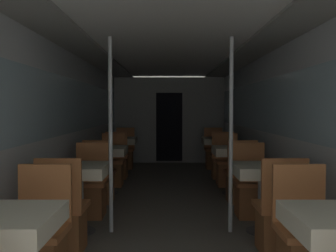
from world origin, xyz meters
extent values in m
cube|color=silver|center=(-1.37, 3.69, 1.04)|extent=(0.05, 10.17, 2.09)
cube|color=silver|center=(-1.36, 3.69, 1.37)|extent=(0.03, 9.36, 0.74)
cube|color=silver|center=(1.37, 3.69, 1.04)|extent=(0.05, 10.17, 2.09)
cube|color=silver|center=(1.36, 3.69, 1.37)|extent=(0.03, 9.36, 0.74)
cube|color=white|center=(0.00, 3.69, 2.14)|extent=(2.75, 10.17, 0.04)
cube|color=#999993|center=(-1.13, 3.69, 2.10)|extent=(0.49, 9.77, 0.03)
cube|color=#999993|center=(1.13, 3.69, 2.10)|extent=(0.49, 9.77, 0.03)
cube|color=#A8A8A3|center=(0.00, 7.72, 1.04)|extent=(2.69, 0.08, 2.09)
cube|color=black|center=(0.00, 7.67, 0.88)|extent=(0.64, 0.01, 1.67)
cube|color=#93704C|center=(-0.99, 0.70, 0.71)|extent=(0.57, 0.57, 0.02)
cube|color=beige|center=(-0.99, 0.70, 0.67)|extent=(0.61, 0.61, 0.12)
cube|color=#D17A42|center=(-0.99, 1.26, 0.42)|extent=(0.41, 0.41, 0.05)
cube|color=#D17A42|center=(-0.99, 1.45, 0.67)|extent=(0.41, 0.04, 0.45)
cylinder|color=#4C4C51|center=(-0.99, 2.53, 0.01)|extent=(0.35, 0.35, 0.01)
cylinder|color=#B7B7BC|center=(-0.99, 2.53, 0.36)|extent=(0.10, 0.10, 0.69)
cube|color=#93704C|center=(-0.99, 2.53, 0.71)|extent=(0.57, 0.57, 0.02)
cube|color=beige|center=(-0.99, 2.53, 0.67)|extent=(0.61, 0.61, 0.12)
cube|color=#9C5B31|center=(-0.99, 1.97, 0.20)|extent=(0.35, 0.35, 0.40)
cube|color=#D17A42|center=(-0.99, 1.97, 0.42)|extent=(0.41, 0.41, 0.05)
cube|color=#D17A42|center=(-0.99, 1.78, 0.67)|extent=(0.41, 0.04, 0.45)
cube|color=#9C5B31|center=(-0.99, 3.10, 0.20)|extent=(0.35, 0.35, 0.40)
cube|color=#D17A42|center=(-0.99, 3.10, 0.42)|extent=(0.41, 0.41, 0.05)
cube|color=#D17A42|center=(-0.99, 3.28, 0.67)|extent=(0.41, 0.04, 0.45)
cylinder|color=silver|center=(-0.64, 2.53, 1.04)|extent=(0.04, 0.04, 2.09)
cylinder|color=#4C4C51|center=(-0.99, 4.37, 0.01)|extent=(0.35, 0.35, 0.01)
cylinder|color=#B7B7BC|center=(-0.99, 4.37, 0.36)|extent=(0.10, 0.10, 0.69)
cube|color=#93704C|center=(-0.99, 4.37, 0.71)|extent=(0.57, 0.57, 0.02)
cube|color=beige|center=(-0.99, 4.37, 0.67)|extent=(0.61, 0.61, 0.12)
cube|color=#9C5B31|center=(-0.99, 3.80, 0.20)|extent=(0.35, 0.35, 0.40)
cube|color=#D17A42|center=(-0.99, 3.80, 0.42)|extent=(0.41, 0.41, 0.05)
cube|color=#D17A42|center=(-0.99, 3.62, 0.67)|extent=(0.41, 0.04, 0.45)
cube|color=#9C5B31|center=(-0.99, 4.93, 0.20)|extent=(0.35, 0.35, 0.40)
cube|color=#D17A42|center=(-0.99, 4.93, 0.42)|extent=(0.41, 0.41, 0.05)
cube|color=#D17A42|center=(-0.99, 5.12, 0.67)|extent=(0.41, 0.04, 0.45)
cylinder|color=#4C4C51|center=(-0.99, 6.20, 0.01)|extent=(0.35, 0.35, 0.01)
cylinder|color=#B7B7BC|center=(-0.99, 6.20, 0.36)|extent=(0.10, 0.10, 0.69)
cube|color=#93704C|center=(-0.99, 6.20, 0.71)|extent=(0.57, 0.57, 0.02)
cube|color=beige|center=(-0.99, 6.20, 0.67)|extent=(0.61, 0.61, 0.12)
cube|color=#9C5B31|center=(-0.99, 5.64, 0.20)|extent=(0.35, 0.35, 0.40)
cube|color=#D17A42|center=(-0.99, 5.64, 0.42)|extent=(0.41, 0.41, 0.05)
cube|color=#D17A42|center=(-0.99, 5.46, 0.67)|extent=(0.41, 0.04, 0.45)
cube|color=#9C5B31|center=(-0.99, 6.77, 0.20)|extent=(0.35, 0.35, 0.40)
cube|color=#D17A42|center=(-0.99, 6.77, 0.42)|extent=(0.41, 0.41, 0.05)
cube|color=#D17A42|center=(-0.99, 6.95, 0.67)|extent=(0.41, 0.04, 0.45)
cube|color=#D17A42|center=(0.99, 1.26, 0.42)|extent=(0.41, 0.41, 0.05)
cube|color=#D17A42|center=(0.99, 1.45, 0.67)|extent=(0.41, 0.04, 0.45)
cylinder|color=#4C4C51|center=(0.99, 2.53, 0.01)|extent=(0.35, 0.35, 0.01)
cylinder|color=#B7B7BC|center=(0.99, 2.53, 0.36)|extent=(0.10, 0.10, 0.69)
cube|color=#93704C|center=(0.99, 2.53, 0.71)|extent=(0.57, 0.57, 0.02)
cube|color=beige|center=(0.99, 2.53, 0.67)|extent=(0.61, 0.61, 0.12)
cube|color=#9C5B31|center=(0.99, 1.97, 0.20)|extent=(0.35, 0.35, 0.40)
cube|color=#D17A42|center=(0.99, 1.97, 0.42)|extent=(0.41, 0.41, 0.05)
cube|color=#D17A42|center=(0.99, 1.78, 0.67)|extent=(0.41, 0.04, 0.45)
cube|color=#9C5B31|center=(0.99, 3.10, 0.20)|extent=(0.35, 0.35, 0.40)
cube|color=#D17A42|center=(0.99, 3.10, 0.42)|extent=(0.41, 0.41, 0.05)
cube|color=#D17A42|center=(0.99, 3.28, 0.67)|extent=(0.41, 0.04, 0.45)
cylinder|color=silver|center=(0.64, 2.53, 1.04)|extent=(0.04, 0.04, 2.09)
cylinder|color=#4C4C51|center=(0.99, 4.37, 0.01)|extent=(0.35, 0.35, 0.01)
cylinder|color=#B7B7BC|center=(0.99, 4.37, 0.36)|extent=(0.10, 0.10, 0.69)
cube|color=#93704C|center=(0.99, 4.37, 0.71)|extent=(0.57, 0.57, 0.02)
cube|color=beige|center=(0.99, 4.37, 0.67)|extent=(0.61, 0.61, 0.12)
cube|color=#9C5B31|center=(0.99, 3.80, 0.20)|extent=(0.35, 0.35, 0.40)
cube|color=#D17A42|center=(0.99, 3.80, 0.42)|extent=(0.41, 0.41, 0.05)
cube|color=#D17A42|center=(0.99, 3.62, 0.67)|extent=(0.41, 0.04, 0.45)
cube|color=#9C5B31|center=(0.99, 4.93, 0.20)|extent=(0.35, 0.35, 0.40)
cube|color=#D17A42|center=(0.99, 4.93, 0.42)|extent=(0.41, 0.41, 0.05)
cube|color=#D17A42|center=(0.99, 5.12, 0.67)|extent=(0.41, 0.04, 0.45)
cylinder|color=#4C4C51|center=(0.99, 6.20, 0.01)|extent=(0.35, 0.35, 0.01)
cylinder|color=#B7B7BC|center=(0.99, 6.20, 0.36)|extent=(0.10, 0.10, 0.69)
cube|color=#93704C|center=(0.99, 6.20, 0.71)|extent=(0.57, 0.57, 0.02)
cube|color=beige|center=(0.99, 6.20, 0.67)|extent=(0.61, 0.61, 0.12)
cube|color=#9C5B31|center=(0.99, 5.64, 0.20)|extent=(0.35, 0.35, 0.40)
cube|color=#D17A42|center=(0.99, 5.64, 0.42)|extent=(0.41, 0.41, 0.05)
cube|color=#D17A42|center=(0.99, 5.46, 0.67)|extent=(0.41, 0.04, 0.45)
cube|color=#9C5B31|center=(0.99, 6.77, 0.20)|extent=(0.35, 0.35, 0.40)
cube|color=#D17A42|center=(0.99, 6.77, 0.42)|extent=(0.41, 0.41, 0.05)
cube|color=#D17A42|center=(0.99, 6.95, 0.67)|extent=(0.41, 0.04, 0.45)
camera|label=1|loc=(-0.03, -1.44, 1.33)|focal=40.00mm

